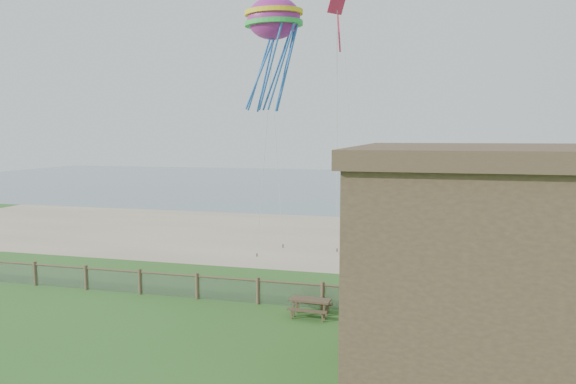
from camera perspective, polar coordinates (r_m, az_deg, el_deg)
name	(u,v)px	position (r m, az deg, el deg)	size (l,w,h in m)	color
ground	(206,359)	(18.84, -9.14, -17.82)	(160.00, 160.00, 0.00)	#305F20
sand_beach	(322,237)	(39.14, 3.76, -5.04)	(72.00, 20.00, 0.02)	tan
ocean	(372,184)	(82.41, 9.34, 0.85)	(160.00, 68.00, 0.02)	slate
chainlink_fence	(258,292)	(23.92, -3.36, -11.06)	(36.20, 0.20, 1.25)	brown
picnic_table	(310,308)	(22.42, 2.46, -12.76)	(1.72, 1.30, 0.72)	brown
octopus_kite	(274,51)	(28.97, -1.60, 15.42)	(3.24, 2.29, 6.67)	#F8272D
kite_red	(337,17)	(30.21, 5.48, 18.84)	(1.25, 0.70, 2.78)	#C92345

